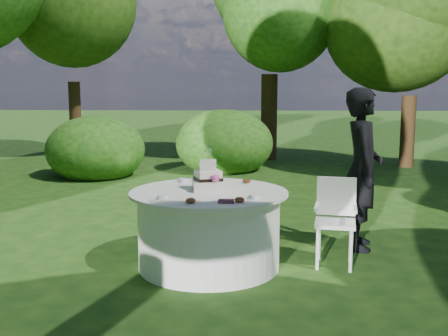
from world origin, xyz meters
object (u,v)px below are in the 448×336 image
Objects in this scene: napkins at (226,201)px; chair at (336,214)px; cake at (208,179)px; guest at (362,169)px; table at (209,229)px.

chair is (1.08, 0.66, -0.26)m from napkins.
cake reaches higher than napkins.
guest reaches higher than napkins.
napkins is 0.08× the size of guest.
napkins is at bearing -70.11° from cake.
table is 0.50m from cake.
table is at bearing -173.52° from chair.
guest is at bearing 57.01° from chair.
napkins is 0.67m from table.
table is at bearing 110.65° from napkins.
table is at bearing -79.79° from cake.
guest is 1.86m from table.
table is (-0.19, 0.51, -0.39)m from napkins.
guest is 0.78m from chair.
napkins is 0.60m from cake.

